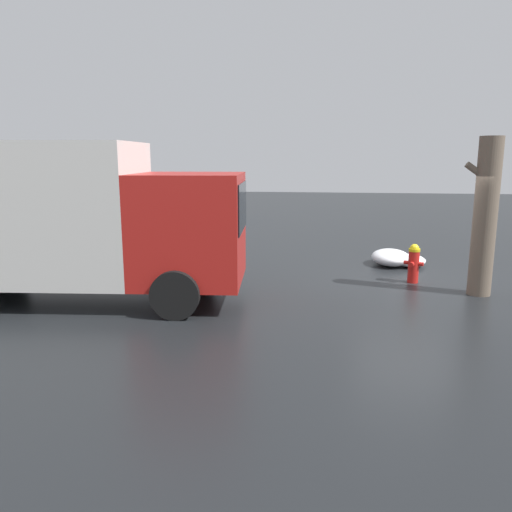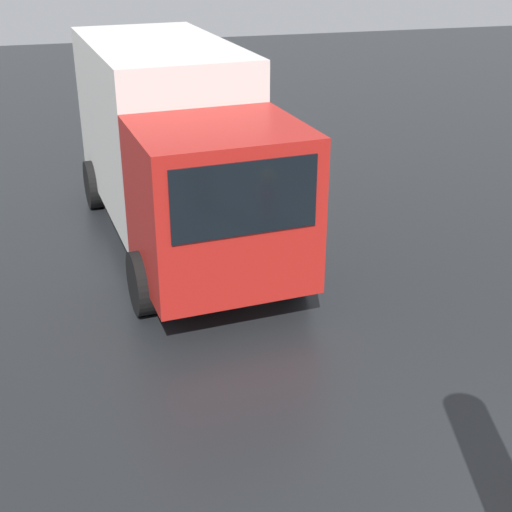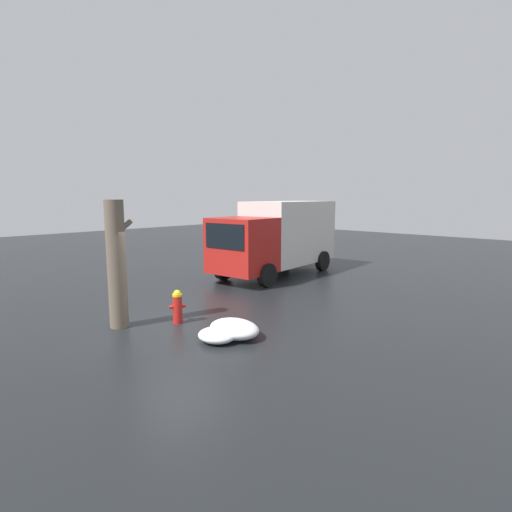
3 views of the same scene
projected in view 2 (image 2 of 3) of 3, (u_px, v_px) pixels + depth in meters
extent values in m
cube|color=red|center=(220.00, 203.00, 9.61)|extent=(2.23, 2.40, 2.12)
cube|color=black|center=(245.00, 199.00, 8.55)|extent=(0.19, 1.86, 0.93)
cube|color=silver|center=(162.00, 123.00, 12.29)|extent=(4.73, 2.62, 2.72)
cylinder|color=black|center=(291.00, 259.00, 10.50)|extent=(0.92, 0.36, 0.90)
cylinder|color=black|center=(142.00, 283.00, 9.80)|extent=(0.92, 0.36, 0.90)
cylinder|color=black|center=(207.00, 171.00, 14.18)|extent=(0.92, 0.36, 0.90)
cylinder|color=black|center=(94.00, 184.00, 13.48)|extent=(0.92, 0.36, 0.90)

